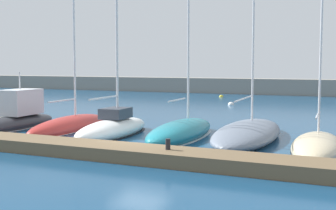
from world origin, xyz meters
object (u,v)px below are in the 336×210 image
(sailboat_white_fourth, at_px, (113,127))
(sailboat_red_third, at_px, (70,125))
(sailboat_sand_seventh, at_px, (317,146))
(mooring_buoy_yellow, at_px, (221,97))
(sailboat_teal_fifth, at_px, (181,131))
(motorboat_charcoal_second, at_px, (18,117))
(dock_bollard, at_px, (168,144))
(sailboat_slate_sixth, at_px, (248,132))
(mooring_buoy_white, at_px, (231,105))

(sailboat_white_fourth, bearing_deg, sailboat_red_third, 72.86)
(sailboat_sand_seventh, relative_size, mooring_buoy_yellow, 28.91)
(sailboat_red_third, bearing_deg, sailboat_teal_fifth, -96.46)
(sailboat_teal_fifth, bearing_deg, sailboat_white_fourth, 98.09)
(sailboat_teal_fifth, height_order, mooring_buoy_yellow, sailboat_teal_fifth)
(sailboat_white_fourth, bearing_deg, sailboat_teal_fifth, -82.00)
(sailboat_white_fourth, height_order, sailboat_sand_seventh, sailboat_white_fourth)
(sailboat_red_third, bearing_deg, motorboat_charcoal_second, 92.84)
(sailboat_sand_seventh, relative_size, dock_bollard, 33.25)
(sailboat_white_fourth, relative_size, sailboat_slate_sixth, 0.79)
(sailboat_teal_fifth, bearing_deg, dock_bollard, -165.12)
(mooring_buoy_white, distance_m, mooring_buoy_yellow, 11.39)
(sailboat_white_fourth, bearing_deg, sailboat_sand_seventh, -92.26)
(sailboat_sand_seventh, bearing_deg, mooring_buoy_yellow, 21.08)
(sailboat_teal_fifth, height_order, mooring_buoy_white, sailboat_teal_fifth)
(sailboat_white_fourth, relative_size, mooring_buoy_white, 25.53)
(motorboat_charcoal_second, bearing_deg, mooring_buoy_white, -24.79)
(sailboat_red_third, relative_size, sailboat_slate_sixth, 0.88)
(sailboat_slate_sixth, distance_m, mooring_buoy_yellow, 32.34)
(sailboat_white_fourth, xyz_separation_m, mooring_buoy_white, (0.29, 21.54, -0.46))
(mooring_buoy_yellow, bearing_deg, sailboat_sand_seventh, -64.57)
(sailboat_white_fourth, xyz_separation_m, sailboat_sand_seventh, (10.94, 0.27, -0.28))
(sailboat_red_third, height_order, sailboat_slate_sixth, sailboat_slate_sixth)
(sailboat_slate_sixth, relative_size, dock_bollard, 45.30)
(sailboat_sand_seventh, bearing_deg, sailboat_white_fourth, 87.09)
(dock_bollard, bearing_deg, sailboat_red_third, 146.64)
(sailboat_slate_sixth, bearing_deg, sailboat_teal_fifth, 101.51)
(sailboat_red_third, xyz_separation_m, sailboat_sand_seventh, (14.53, -0.58, -0.11))
(mooring_buoy_yellow, bearing_deg, mooring_buoy_white, -67.03)
(motorboat_charcoal_second, height_order, sailboat_slate_sixth, sailboat_slate_sixth)
(motorboat_charcoal_second, xyz_separation_m, mooring_buoy_yellow, (3.04, 31.72, -0.67))
(dock_bollard, bearing_deg, mooring_buoy_yellow, 104.99)
(sailboat_teal_fifth, xyz_separation_m, sailboat_slate_sixth, (3.42, 0.97, 0.04))
(motorboat_charcoal_second, height_order, sailboat_white_fourth, sailboat_white_fourth)
(mooring_buoy_yellow, bearing_deg, sailboat_teal_fifth, -75.71)
(sailboat_slate_sixth, height_order, dock_bollard, sailboat_slate_sixth)
(sailboat_slate_sixth, relative_size, mooring_buoy_yellow, 39.39)
(sailboat_sand_seventh, bearing_deg, mooring_buoy_white, 22.25)
(sailboat_white_fourth, bearing_deg, motorboat_charcoal_second, 83.88)
(motorboat_charcoal_second, distance_m, sailboat_slate_sixth, 14.49)
(sailboat_red_third, bearing_deg, sailboat_slate_sixth, -91.18)
(sailboat_red_third, distance_m, mooring_buoy_white, 21.04)
(mooring_buoy_white, bearing_deg, mooring_buoy_yellow, 112.97)
(sailboat_sand_seventh, bearing_deg, sailboat_red_third, 83.35)
(mooring_buoy_yellow, xyz_separation_m, dock_bollard, (10.01, -37.38, 0.78))
(sailboat_teal_fifth, xyz_separation_m, mooring_buoy_yellow, (-7.95, 31.24, -0.35))
(sailboat_red_third, relative_size, mooring_buoy_white, 28.29)
(motorboat_charcoal_second, relative_size, mooring_buoy_yellow, 14.82)
(motorboat_charcoal_second, xyz_separation_m, sailboat_red_third, (3.60, 0.55, -0.38))
(dock_bollard, bearing_deg, sailboat_teal_fifth, 108.49)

